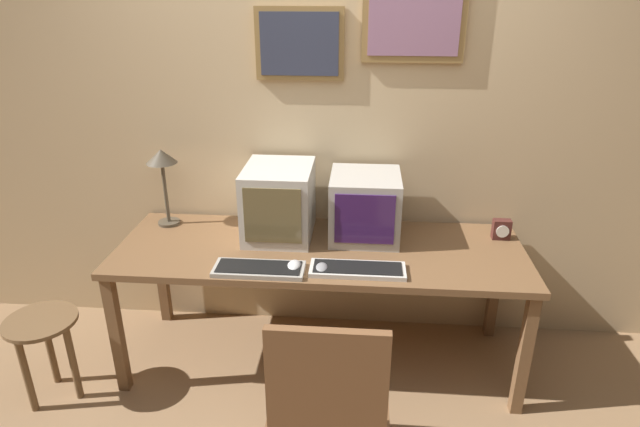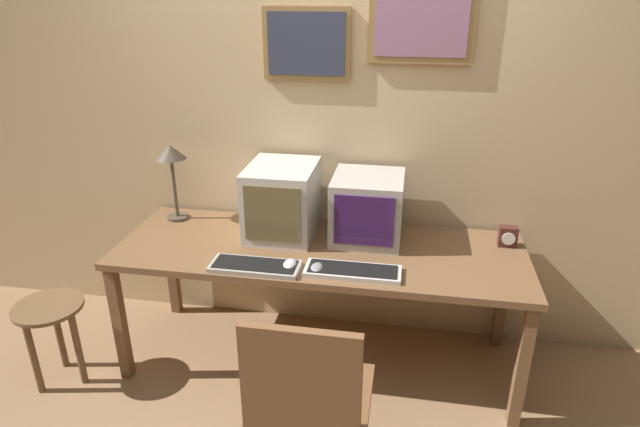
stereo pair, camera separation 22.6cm
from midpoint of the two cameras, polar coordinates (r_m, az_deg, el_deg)
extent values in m
cube|color=#D1B284|center=(2.99, 3.62, 10.11)|extent=(8.00, 0.05, 2.60)
cube|color=olive|center=(2.86, 13.25, 20.24)|extent=(0.52, 0.02, 0.50)
cube|color=gray|center=(2.84, 13.26, 20.22)|extent=(0.46, 0.01, 0.43)
cube|color=olive|center=(2.90, 0.90, 17.64)|extent=(0.46, 0.02, 0.37)
cube|color=#33384C|center=(2.89, 0.85, 17.61)|extent=(0.41, 0.01, 0.32)
cube|color=brown|center=(2.80, 2.32, -4.00)|extent=(2.12, 0.74, 0.04)
cube|color=brown|center=(3.01, -18.56, -11.13)|extent=(0.06, 0.06, 0.68)
cube|color=brown|center=(2.79, 23.04, -14.93)|extent=(0.06, 0.06, 0.68)
cube|color=brown|center=(3.50, -13.75, -5.40)|extent=(0.06, 0.06, 0.68)
cube|color=brown|center=(3.31, 20.83, -8.10)|extent=(0.06, 0.06, 0.68)
cube|color=beige|center=(2.88, -1.80, 1.42)|extent=(0.35, 0.43, 0.38)
cube|color=brown|center=(2.68, -2.73, -0.13)|extent=(0.29, 0.01, 0.29)
cube|color=#B7B2A8|center=(2.85, 7.35, 0.60)|extent=(0.37, 0.39, 0.35)
cube|color=#3D1E56|center=(2.67, 7.12, -0.87)|extent=(0.30, 0.01, 0.26)
cube|color=#A8A399|center=(2.59, -4.46, -5.70)|extent=(0.43, 0.17, 0.02)
cube|color=black|center=(2.58, -4.47, -5.45)|extent=(0.40, 0.14, 0.00)
cube|color=beige|center=(2.56, 6.05, -6.20)|extent=(0.46, 0.16, 0.02)
cube|color=black|center=(2.55, 6.06, -5.95)|extent=(0.42, 0.13, 0.00)
ellipsoid|color=gray|center=(2.55, 2.19, -5.93)|extent=(0.06, 0.10, 0.03)
ellipsoid|color=silver|center=(2.58, -0.71, -5.53)|extent=(0.07, 0.10, 0.04)
cube|color=#4C231E|center=(2.98, 21.47, -2.34)|extent=(0.09, 0.05, 0.11)
cylinder|color=white|center=(2.96, 21.57, -2.58)|extent=(0.07, 0.00, 0.07)
cylinder|color=#4C4233|center=(3.21, -12.99, -0.39)|extent=(0.12, 0.12, 0.02)
cylinder|color=#4C4233|center=(3.14, -13.30, 2.75)|extent=(0.02, 0.02, 0.36)
cone|color=#4C4233|center=(3.07, -13.65, 6.34)|extent=(0.17, 0.17, 0.08)
cube|color=brown|center=(2.29, 2.17, -19.27)|extent=(0.47, 0.47, 0.04)
cube|color=brown|center=(1.96, 1.37, -18.00)|extent=(0.43, 0.04, 0.47)
cylinder|color=brown|center=(3.04, -25.16, -9.05)|extent=(0.35, 0.35, 0.02)
cylinder|color=brown|center=(3.11, -22.51, -13.10)|extent=(0.04, 0.04, 0.45)
cylinder|color=brown|center=(3.27, -24.33, -11.48)|extent=(0.04, 0.04, 0.45)
cylinder|color=brown|center=(3.13, -26.43, -13.52)|extent=(0.04, 0.04, 0.45)
camera|label=1|loc=(0.11, -87.61, 1.03)|focal=30.00mm
camera|label=2|loc=(0.11, 92.39, -1.03)|focal=30.00mm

